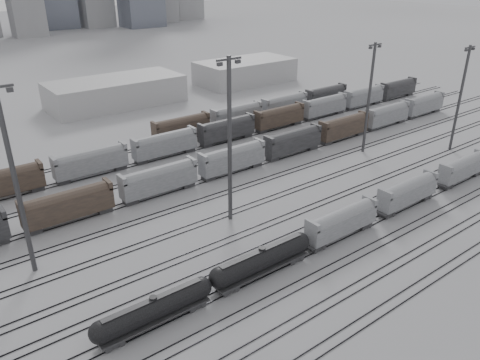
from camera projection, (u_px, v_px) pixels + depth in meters
ground at (315, 254)px, 70.24m from camera, size 900.00×900.00×0.00m
tracks at (244, 209)px, 82.87m from camera, size 220.00×71.50×0.16m
tank_car_a at (154, 309)px, 55.65m from camera, size 16.01×2.67×3.96m
tank_car_b at (262, 260)px, 64.67m from camera, size 17.20×2.87×4.25m
hopper_car_a at (342, 221)px, 73.27m from camera, size 13.78×2.74×4.93m
hopper_car_b at (408, 191)px, 82.67m from camera, size 13.95×2.77×4.99m
hopper_car_c at (463, 167)px, 92.65m from camera, size 13.49×2.68×4.83m
light_mast_b at (15, 179)px, 60.61m from camera, size 4.30×0.69×26.86m
light_mast_c at (230, 138)px, 73.93m from camera, size 4.40×0.70×27.47m
light_mast_d at (369, 96)px, 103.08m from camera, size 3.94×0.63×24.65m
light_mast_e at (460, 96)px, 104.66m from camera, size 3.81×0.61×23.84m
bg_string_near at (232, 160)px, 96.59m from camera, size 151.00×3.00×5.60m
bg_string_mid at (227, 130)px, 113.64m from camera, size 151.00×3.00×5.60m
bg_string_far at (261, 110)px, 128.99m from camera, size 66.00×3.00×5.60m
warehouse_mid at (116, 92)px, 142.78m from camera, size 40.00×18.00×8.00m
warehouse_right at (245, 71)px, 170.11m from camera, size 35.00×18.00×8.00m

